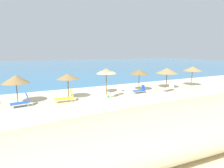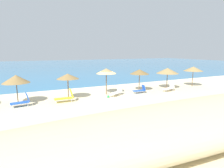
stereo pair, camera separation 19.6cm
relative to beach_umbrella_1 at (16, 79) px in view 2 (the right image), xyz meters
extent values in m
plane|color=beige|center=(8.27, -1.03, -2.23)|extent=(160.00, 160.00, 0.00)
cube|color=teal|center=(8.27, 41.85, -2.22)|extent=(160.00, 74.24, 0.01)
cylinder|color=brown|center=(0.00, 0.00, -1.21)|extent=(0.07, 0.07, 2.03)
cone|color=olive|center=(0.00, 0.00, 0.00)|extent=(2.27, 2.27, 0.70)
cylinder|color=brown|center=(4.36, -0.33, -1.15)|extent=(0.10, 0.10, 2.16)
cone|color=olive|center=(4.36, -0.33, 0.03)|extent=(2.10, 2.10, 0.50)
cylinder|color=brown|center=(8.47, -0.01, -1.02)|extent=(0.09, 0.09, 2.42)
cone|color=tan|center=(8.47, -0.01, 0.31)|extent=(2.14, 2.14, 0.54)
cylinder|color=brown|center=(12.53, -0.16, -1.15)|extent=(0.08, 0.08, 2.16)
cone|color=olive|center=(12.53, -0.16, 0.06)|extent=(2.20, 2.20, 0.55)
cylinder|color=brown|center=(16.43, -0.38, -1.20)|extent=(0.08, 0.08, 2.06)
cone|color=#9E7F4C|center=(16.43, -0.38, 0.02)|extent=(2.67, 2.67, 0.66)
cylinder|color=brown|center=(20.52, -0.63, -1.13)|extent=(0.07, 0.07, 2.20)
cone|color=#9E7F4C|center=(20.52, -0.63, 0.11)|extent=(2.40, 2.40, 0.58)
cube|color=white|center=(15.55, -1.63, -1.88)|extent=(1.57, 0.93, 0.07)
cube|color=white|center=(16.23, -1.48, -1.51)|extent=(0.36, 0.66, 0.74)
cylinder|color=silver|center=(14.88, -1.52, -2.07)|extent=(0.04, 0.04, 0.31)
cylinder|color=silver|center=(15.00, -2.03, -2.07)|extent=(0.04, 0.04, 0.31)
cylinder|color=silver|center=(16.10, -1.24, -2.07)|extent=(0.04, 0.04, 0.31)
cylinder|color=silver|center=(16.22, -1.75, -2.07)|extent=(0.04, 0.04, 0.31)
cube|color=yellow|center=(3.72, -1.12, -1.88)|extent=(1.61, 0.61, 0.07)
cube|color=yellow|center=(4.48, -1.14, -1.45)|extent=(0.34, 0.58, 0.84)
cylinder|color=silver|center=(3.05, -0.86, -2.07)|extent=(0.04, 0.04, 0.31)
cylinder|color=silver|center=(3.04, -1.35, -2.07)|extent=(0.04, 0.04, 0.31)
cylinder|color=silver|center=(4.40, -0.89, -2.07)|extent=(0.04, 0.04, 0.31)
cylinder|color=silver|center=(4.39, -1.38, -2.07)|extent=(0.04, 0.04, 0.31)
cube|color=blue|center=(0.14, -0.99, -1.88)|extent=(1.46, 0.82, 0.07)
cube|color=blue|center=(0.79, -0.90, -1.48)|extent=(0.36, 0.67, 0.79)
cylinder|color=silver|center=(-0.48, -0.79, -2.07)|extent=(0.04, 0.04, 0.31)
cylinder|color=silver|center=(-0.41, -1.34, -2.07)|extent=(0.04, 0.04, 0.31)
cylinder|color=silver|center=(0.69, -0.64, -2.07)|extent=(0.04, 0.04, 0.31)
cylinder|color=silver|center=(0.76, -1.18, -2.07)|extent=(0.04, 0.04, 0.31)
cube|color=blue|center=(11.93, -1.01, -1.94)|extent=(1.35, 0.67, 0.07)
cube|color=blue|center=(12.54, -1.05, -1.63)|extent=(0.26, 0.60, 0.60)
cylinder|color=silver|center=(11.39, -0.72, -2.10)|extent=(0.04, 0.04, 0.26)
cylinder|color=silver|center=(11.35, -1.23, -2.10)|extent=(0.04, 0.04, 0.26)
cylinder|color=silver|center=(12.50, -0.79, -2.10)|extent=(0.04, 0.04, 0.26)
cylinder|color=silver|center=(12.47, -1.30, -2.10)|extent=(0.04, 0.04, 0.26)
cube|color=white|center=(9.05, -1.03, -1.91)|extent=(1.62, 1.27, 0.07)
cube|color=white|center=(9.68, -0.68, -1.56)|extent=(0.54, 0.67, 0.69)
cylinder|color=silver|center=(8.37, -1.12, -2.09)|extent=(0.04, 0.04, 0.28)
cylinder|color=silver|center=(8.62, -1.57, -2.09)|extent=(0.04, 0.04, 0.28)
cylinder|color=silver|center=(9.49, -0.49, -2.09)|extent=(0.04, 0.04, 0.28)
cylinder|color=silver|center=(9.74, -0.94, -2.09)|extent=(0.04, 0.04, 0.28)
sphere|color=green|center=(8.07, -1.38, -2.10)|extent=(0.25, 0.25, 0.25)
camera|label=1|loc=(0.72, -17.48, 2.36)|focal=29.29mm
camera|label=2|loc=(0.90, -17.56, 2.36)|focal=29.29mm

